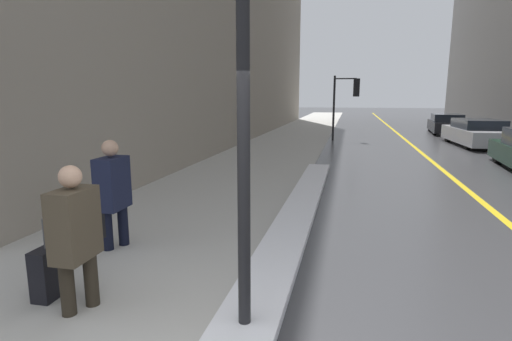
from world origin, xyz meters
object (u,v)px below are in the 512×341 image
(pedestrian_with_shoulder_bag, at_px, (76,232))
(parked_car_silver, at_px, (477,133))
(traffic_light_near, at_px, (348,94))
(pedestrian_trailing, at_px, (113,189))
(rolling_suitcase, at_px, (48,274))
(parked_car_black, at_px, (446,124))

(pedestrian_with_shoulder_bag, height_order, parked_car_silver, pedestrian_with_shoulder_bag)
(traffic_light_near, height_order, pedestrian_trailing, traffic_light_near)
(rolling_suitcase, bearing_deg, pedestrian_with_shoulder_bag, 74.57)
(traffic_light_near, distance_m, pedestrian_trailing, 16.52)
(traffic_light_near, xyz_separation_m, pedestrian_with_shoulder_bag, (-2.58, -17.84, -1.49))
(traffic_light_near, distance_m, parked_car_silver, 6.21)
(parked_car_silver, bearing_deg, rolling_suitcase, 148.99)
(traffic_light_near, xyz_separation_m, parked_car_silver, (5.87, -0.97, -1.78))
(traffic_light_near, xyz_separation_m, parked_car_black, (5.94, 5.54, -1.81))
(rolling_suitcase, bearing_deg, pedestrian_trailing, -176.31)
(parked_car_black, distance_m, rolling_suitcase, 24.94)
(traffic_light_near, bearing_deg, pedestrian_with_shoulder_bag, -103.53)
(parked_car_black, height_order, rolling_suitcase, parked_car_black)
(pedestrian_with_shoulder_bag, bearing_deg, pedestrian_trailing, -160.18)
(traffic_light_near, distance_m, rolling_suitcase, 18.09)
(parked_car_silver, bearing_deg, traffic_light_near, 77.79)
(traffic_light_near, xyz_separation_m, rolling_suitcase, (-3.10, -17.70, -2.08))
(parked_car_black, bearing_deg, traffic_light_near, 137.70)
(traffic_light_near, height_order, rolling_suitcase, traffic_light_near)
(pedestrian_trailing, bearing_deg, traffic_light_near, 167.35)
(pedestrian_trailing, xyz_separation_m, rolling_suitcase, (0.14, -1.57, -0.62))
(pedestrian_trailing, distance_m, rolling_suitcase, 1.69)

